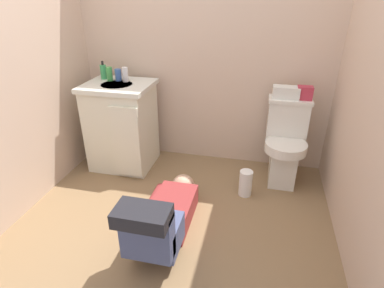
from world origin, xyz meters
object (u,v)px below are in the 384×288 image
(person_plumber, at_px, (164,216))
(tissue_box, at_px, (286,92))
(toilet, at_px, (285,143))
(faucet, at_px, (123,74))
(bottle_green, at_px, (110,74))
(soap_dispenser, at_px, (103,72))
(bottle_blue, at_px, (118,75))
(toiletry_bag, at_px, (305,93))
(bottle_white, at_px, (125,75))
(paper_towel_roll, at_px, (246,183))
(vanity_cabinet, at_px, (122,125))

(person_plumber, xyz_separation_m, tissue_box, (0.77, 1.05, 0.62))
(person_plumber, bearing_deg, toilet, 49.53)
(faucet, height_order, bottle_green, bottle_green)
(soap_dispenser, bearing_deg, bottle_blue, -8.84)
(toilet, xyz_separation_m, toiletry_bag, (0.10, 0.09, 0.44))
(person_plumber, height_order, bottle_green, bottle_green)
(bottle_blue, xyz_separation_m, bottle_white, (0.08, -0.02, 0.01))
(toilet, relative_size, person_plumber, 0.70)
(soap_dispenser, distance_m, bottle_blue, 0.16)
(tissue_box, distance_m, bottle_blue, 1.50)
(faucet, distance_m, paper_towel_roll, 1.48)
(vanity_cabinet, height_order, bottle_blue, bottle_blue)
(toiletry_bag, xyz_separation_m, bottle_white, (-1.57, -0.06, 0.08))
(tissue_box, distance_m, bottle_green, 1.58)
(paper_towel_roll, bearing_deg, bottle_green, 165.51)
(tissue_box, bearing_deg, person_plumber, -126.38)
(soap_dispenser, xyz_separation_m, bottle_green, (0.08, -0.05, -0.00))
(tissue_box, bearing_deg, toiletry_bag, 0.00)
(toilet, xyz_separation_m, tissue_box, (-0.05, 0.09, 0.43))
(bottle_blue, bearing_deg, paper_towel_roll, -16.29)
(tissue_box, bearing_deg, faucet, -179.92)
(tissue_box, bearing_deg, bottle_blue, -178.21)
(person_plumber, xyz_separation_m, bottle_blue, (-0.73, 1.00, 0.70))
(bottle_green, distance_m, paper_towel_roll, 1.56)
(toilet, bearing_deg, paper_towel_roll, -133.20)
(vanity_cabinet, relative_size, toiletry_bag, 6.61)
(toiletry_bag, relative_size, bottle_green, 0.98)
(person_plumber, bearing_deg, toiletry_bag, 48.66)
(bottle_blue, bearing_deg, faucet, 54.69)
(bottle_blue, bearing_deg, toiletry_bag, 1.63)
(faucet, bearing_deg, toilet, -3.35)
(toilet, distance_m, bottle_blue, 1.62)
(person_plumber, xyz_separation_m, paper_towel_roll, (0.52, 0.64, -0.06))
(faucet, relative_size, bottle_blue, 0.94)
(toilet, distance_m, tissue_box, 0.44)
(toilet, height_order, person_plumber, toilet)
(soap_dispenser, bearing_deg, tissue_box, 0.77)
(bottle_blue, xyz_separation_m, paper_towel_roll, (1.24, -0.36, -0.76))
(soap_dispenser, xyz_separation_m, bottle_blue, (0.16, -0.02, -0.01))
(person_plumber, relative_size, toiletry_bag, 8.59)
(vanity_cabinet, height_order, bottle_green, bottle_green)
(toiletry_bag, xyz_separation_m, paper_towel_roll, (-0.40, -0.41, -0.69))
(soap_dispenser, bearing_deg, toilet, -2.30)
(toiletry_bag, relative_size, bottle_white, 0.96)
(faucet, bearing_deg, bottle_green, -147.34)
(faucet, distance_m, bottle_white, 0.08)
(bottle_white, bearing_deg, bottle_blue, 167.81)
(tissue_box, relative_size, bottle_green, 1.74)
(soap_dispenser, bearing_deg, bottle_green, -29.32)
(bottle_green, bearing_deg, toilet, -0.74)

